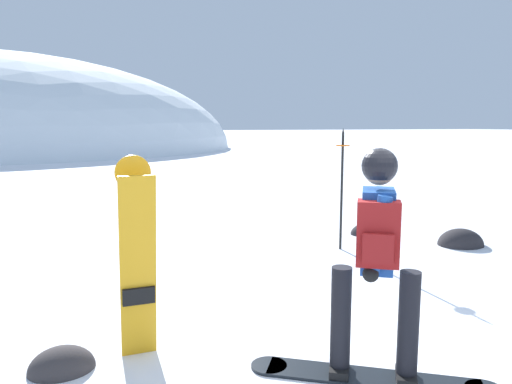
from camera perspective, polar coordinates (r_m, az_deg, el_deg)
name	(u,v)px	position (r m, az deg, el deg)	size (l,w,h in m)	color
ground_plane	(416,372)	(4.11, 18.39, -19.54)	(300.00, 300.00, 0.00)	white
snowboarder_main	(376,261)	(3.55, 14.07, -7.88)	(1.57, 1.15, 1.71)	black
spare_snowboard	(137,258)	(3.92, -13.89, -7.63)	(0.28, 0.28, 1.64)	orange
piste_marker_near	(342,181)	(7.27, 10.15, 1.33)	(0.20, 0.20, 1.83)	black
rock_dark	(460,245)	(8.24, 23.07, -5.79)	(0.74, 0.63, 0.51)	#282628
rock_mid	(365,234)	(8.52, 12.78, -4.90)	(0.51, 0.43, 0.36)	#282628
rock_small	(62,369)	(4.23, -22.01, -18.91)	(0.50, 0.43, 0.35)	#383333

